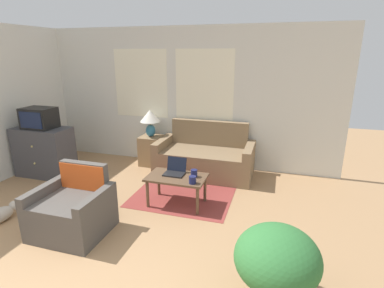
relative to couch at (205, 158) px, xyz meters
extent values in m
cube|color=silver|center=(-0.71, 0.44, 1.02)|extent=(6.13, 0.05, 2.60)
cube|color=white|center=(-1.42, 0.42, 1.27)|extent=(1.10, 0.01, 1.30)
cube|color=white|center=(-0.14, 0.42, 1.27)|extent=(1.10, 0.01, 1.30)
cube|color=brown|center=(-0.10, -0.67, -0.28)|extent=(1.51, 1.87, 0.01)
cube|color=#846B4C|center=(0.00, -0.07, -0.06)|extent=(1.44, 0.85, 0.46)
cube|color=#846B4C|center=(0.00, 0.30, 0.18)|extent=(1.44, 0.12, 0.92)
cube|color=#846B4C|center=(-0.79, -0.07, 0.02)|extent=(0.14, 0.85, 0.61)
cube|color=#846B4C|center=(0.79, -0.07, 0.02)|extent=(0.14, 0.85, 0.61)
cube|color=#514C47|center=(-1.08, -2.32, -0.06)|extent=(0.65, 0.74, 0.46)
cube|color=#514C47|center=(-1.08, -2.01, 0.12)|extent=(0.65, 0.10, 0.81)
cube|color=#514C47|center=(-1.45, -2.32, 0.00)|extent=(0.10, 0.74, 0.58)
cube|color=#514C47|center=(-0.71, -2.32, 0.00)|extent=(0.10, 0.74, 0.58)
cube|color=#D1511E|center=(-1.08, -2.06, 0.22)|extent=(0.63, 0.01, 0.58)
cube|color=#424247|center=(-2.73, -0.91, 0.15)|extent=(0.99, 0.49, 0.88)
sphere|color=tan|center=(-2.73, -1.16, 0.33)|extent=(0.04, 0.04, 0.04)
sphere|color=tan|center=(-2.73, -1.16, 0.02)|extent=(0.04, 0.04, 0.04)
cube|color=black|center=(-2.73, -0.91, 0.77)|extent=(0.54, 0.38, 0.36)
cube|color=#192342|center=(-2.73, -1.10, 0.77)|extent=(0.44, 0.01, 0.28)
cube|color=#937551|center=(-1.13, 0.13, 0.00)|extent=(0.41, 0.41, 0.57)
ellipsoid|color=teal|center=(-1.13, 0.13, 0.41)|extent=(0.19, 0.19, 0.23)
cylinder|color=tan|center=(-1.13, 0.13, 0.55)|extent=(0.02, 0.02, 0.06)
cone|color=white|center=(-1.13, 0.13, 0.70)|extent=(0.38, 0.38, 0.23)
cube|color=brown|center=(-0.10, -1.27, 0.14)|extent=(0.84, 0.51, 0.03)
cylinder|color=brown|center=(-0.47, -1.47, -0.08)|extent=(0.04, 0.04, 0.41)
cylinder|color=brown|center=(0.27, -1.47, -0.08)|extent=(0.04, 0.04, 0.41)
cylinder|color=brown|center=(-0.47, -1.06, -0.08)|extent=(0.04, 0.04, 0.41)
cylinder|color=brown|center=(0.27, -1.06, -0.08)|extent=(0.04, 0.04, 0.41)
cube|color=black|center=(-0.15, -1.22, 0.16)|extent=(0.29, 0.21, 0.02)
cube|color=black|center=(-0.15, -1.09, 0.27)|extent=(0.29, 0.07, 0.20)
cylinder|color=#191E4C|center=(0.19, -1.43, 0.20)|extent=(0.10, 0.10, 0.10)
cylinder|color=#191E4C|center=(0.14, -1.21, 0.21)|extent=(0.09, 0.09, 0.11)
ellipsoid|color=#337538|center=(1.33, -2.75, 0.19)|extent=(0.73, 0.73, 0.54)
sphere|color=#B7AD9E|center=(-2.12, -2.19, -0.15)|extent=(0.13, 0.13, 0.13)
camera|label=1|loc=(1.25, -4.99, 1.85)|focal=28.00mm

